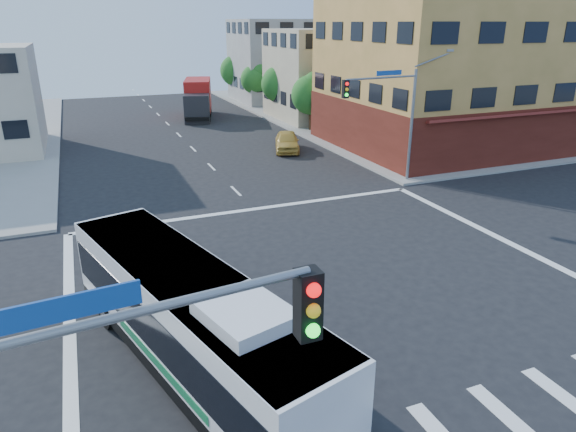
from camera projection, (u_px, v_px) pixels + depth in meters
name	position (u px, v px, depth m)	size (l,w,h in m)	color
ground	(333.00, 286.00, 19.90)	(120.00, 120.00, 0.00)	black
sidewalk_ne	(459.00, 106.00, 62.56)	(50.00, 50.00, 0.15)	gray
corner_building_ne	(454.00, 72.00, 40.89)	(18.10, 15.44, 14.00)	#D2984B
building_east_near	(332.00, 74.00, 53.74)	(12.06, 10.06, 9.00)	#B7AC8C
building_east_far	(283.00, 61.00, 65.69)	(12.06, 10.06, 10.00)	#9A9A95
signal_mast_ne	(391.00, 105.00, 30.55)	(7.91, 1.13, 8.07)	gray
street_tree_a	(312.00, 92.00, 47.03)	(3.60, 3.60, 5.53)	#352413
street_tree_b	(280.00, 82.00, 53.90)	(3.80, 3.80, 5.79)	#352413
street_tree_c	(256.00, 78.00, 60.93)	(3.40, 3.40, 5.29)	#352413
street_tree_d	(236.00, 69.00, 67.71)	(4.00, 4.00, 6.03)	#352413
transit_bus	(190.00, 319.00, 14.54)	(5.61, 11.98, 3.48)	black
box_truck	(198.00, 100.00, 54.61)	(4.70, 9.05, 3.92)	#232327
parked_car	(287.00, 141.00, 40.65)	(1.83, 4.54, 1.55)	gold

